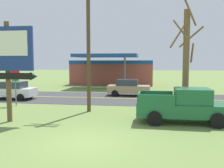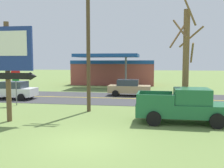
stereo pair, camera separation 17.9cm
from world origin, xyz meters
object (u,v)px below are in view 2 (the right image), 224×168
object	(u,v)px
motel_sign	(7,57)
bare_tree	(186,60)
gas_station	(114,71)
car_tan_mid_lane	(129,88)
stop_sign	(16,80)
pickup_green_parked_on_lawn	(184,106)
utility_pole	(88,34)
car_white_near_lane	(13,90)

from	to	relation	value
motel_sign	bare_tree	xyz separation A→B (m)	(10.18, 3.64, -0.15)
gas_station	car_tan_mid_lane	size ratio (longest dim) A/B	2.86
bare_tree	stop_sign	bearing A→B (deg)	173.48
gas_station	motel_sign	bearing A→B (deg)	-95.34
gas_station	pickup_green_parked_on_lawn	bearing A→B (deg)	-72.14
stop_sign	utility_pole	xyz separation A→B (m)	(6.21, -1.40, 3.26)
gas_station	bare_tree	bearing A→B (deg)	-69.57
stop_sign	bare_tree	bearing A→B (deg)	-6.52
utility_pole	gas_station	xyz separation A→B (m)	(-1.44, 21.08, -3.34)
motel_sign	gas_station	size ratio (longest dim) A/B	0.47
motel_sign	gas_station	bearing A→B (deg)	84.66
motel_sign	gas_station	distance (m)	24.94
motel_sign	bare_tree	bearing A→B (deg)	19.69
car_tan_mid_lane	gas_station	bearing A→B (deg)	105.31
stop_sign	bare_tree	world-z (taller)	bare_tree
utility_pole	car_white_near_lane	distance (m)	10.35
stop_sign	bare_tree	xyz separation A→B (m)	(12.64, -1.44, 1.55)
pickup_green_parked_on_lawn	car_tan_mid_lane	distance (m)	11.53
motel_sign	utility_pole	bearing A→B (deg)	44.46
bare_tree	gas_station	world-z (taller)	bare_tree
pickup_green_parked_on_lawn	utility_pole	bearing A→B (deg)	158.69
car_white_near_lane	pickup_green_parked_on_lawn	bearing A→B (deg)	-25.28
bare_tree	pickup_green_parked_on_lawn	xyz separation A→B (m)	(-0.31, -2.34, -2.61)
motel_sign	gas_station	xyz separation A→B (m)	(2.31, 24.77, -1.78)
gas_station	pickup_green_parked_on_lawn	xyz separation A→B (m)	(7.56, -23.47, -0.98)
bare_tree	pickup_green_parked_on_lawn	bearing A→B (deg)	-97.49
utility_pole	gas_station	world-z (taller)	utility_pole
utility_pole	motel_sign	bearing A→B (deg)	-135.54
pickup_green_parked_on_lawn	motel_sign	bearing A→B (deg)	-172.49
utility_pole	bare_tree	world-z (taller)	utility_pole
utility_pole	bare_tree	bearing A→B (deg)	-0.40
car_white_near_lane	utility_pole	bearing A→B (deg)	-28.07
bare_tree	car_white_near_lane	size ratio (longest dim) A/B	1.76
motel_sign	car_tan_mid_lane	world-z (taller)	motel_sign
gas_station	car_white_near_lane	world-z (taller)	gas_station
utility_pole	bare_tree	xyz separation A→B (m)	(6.43, -0.04, -1.71)
utility_pole	gas_station	bearing A→B (deg)	93.92
bare_tree	car_white_near_lane	distance (m)	15.57
motel_sign	pickup_green_parked_on_lawn	distance (m)	10.34
gas_station	car_white_near_lane	bearing A→B (deg)	-112.17
stop_sign	pickup_green_parked_on_lawn	distance (m)	12.94
stop_sign	pickup_green_parked_on_lawn	xyz separation A→B (m)	(12.33, -3.79, -1.06)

